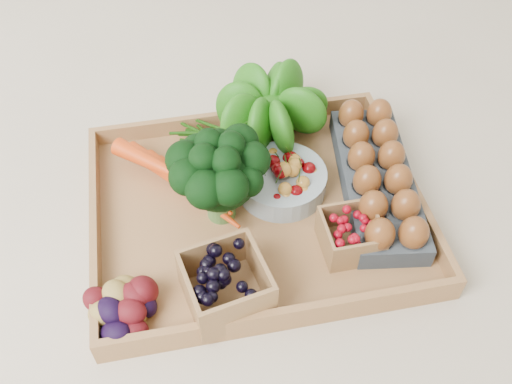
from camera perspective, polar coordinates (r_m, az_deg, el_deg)
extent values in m
plane|color=beige|center=(0.99, 0.00, -2.29)|extent=(4.00, 4.00, 0.00)
cube|color=#A27344|center=(0.99, 0.00, -2.01)|extent=(0.55, 0.45, 0.01)
sphere|color=#1C5A0E|center=(1.07, 1.51, 8.82)|extent=(0.14, 0.14, 0.14)
cylinder|color=#8C9EA5|center=(1.00, 2.56, 1.12)|extent=(0.16, 0.16, 0.04)
cube|color=#373E46|center=(1.02, 11.94, 1.02)|extent=(0.17, 0.35, 0.04)
cube|color=black|center=(0.85, -3.04, -9.20)|extent=(0.14, 0.14, 0.08)
cube|color=maroon|center=(0.92, 9.44, -4.23)|extent=(0.09, 0.09, 0.06)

